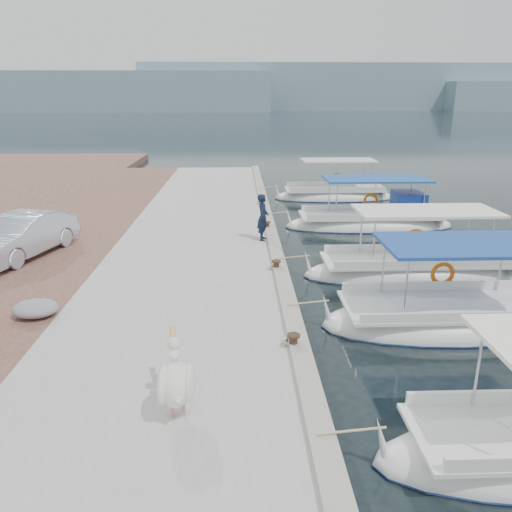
{
  "coord_description": "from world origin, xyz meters",
  "views": [
    {
      "loc": [
        -1.49,
        -13.05,
        5.66
      ],
      "look_at": [
        -1.0,
        0.82,
        1.2
      ],
      "focal_mm": 35.0,
      "sensor_mm": 36.0,
      "label": 1
    }
  ],
  "objects_px": {
    "fishing_caique_d": "(371,223)",
    "parked_car": "(23,235)",
    "fisherman": "(263,217)",
    "fishing_caique_e": "(334,197)",
    "pelican": "(177,381)",
    "fishing_caique_b": "(445,321)",
    "fishing_caique_c": "(414,272)"
  },
  "relations": [
    {
      "from": "fishing_caique_d",
      "to": "parked_car",
      "type": "relative_size",
      "value": 1.76
    },
    {
      "from": "fisherman",
      "to": "parked_car",
      "type": "xyz_separation_m",
      "value": [
        -8.13,
        -1.69,
        -0.16
      ]
    },
    {
      "from": "fisherman",
      "to": "parked_car",
      "type": "distance_m",
      "value": 8.3
    },
    {
      "from": "fishing_caique_e",
      "to": "fisherman",
      "type": "height_order",
      "value": "fisherman"
    },
    {
      "from": "fishing_caique_d",
      "to": "pelican",
      "type": "bearing_deg",
      "value": -116.1
    },
    {
      "from": "fishing_caique_b",
      "to": "fishing_caique_e",
      "type": "bearing_deg",
      "value": 89.29
    },
    {
      "from": "pelican",
      "to": "fishing_caique_d",
      "type": "bearing_deg",
      "value": 63.9
    },
    {
      "from": "fishing_caique_d",
      "to": "fishing_caique_c",
      "type": "bearing_deg",
      "value": -91.97
    },
    {
      "from": "fishing_caique_c",
      "to": "fishing_caique_e",
      "type": "xyz_separation_m",
      "value": [
        -0.26,
        13.01,
        0.0
      ]
    },
    {
      "from": "fishing_caique_e",
      "to": "pelican",
      "type": "xyz_separation_m",
      "value": [
        -6.57,
        -20.98,
        1.02
      ]
    },
    {
      "from": "fishing_caique_c",
      "to": "fishing_caique_e",
      "type": "bearing_deg",
      "value": 91.16
    },
    {
      "from": "fishing_caique_b",
      "to": "fishing_caique_e",
      "type": "distance_m",
      "value": 16.73
    },
    {
      "from": "fishing_caique_c",
      "to": "parked_car",
      "type": "distance_m",
      "value": 13.1
    },
    {
      "from": "fishing_caique_c",
      "to": "pelican",
      "type": "xyz_separation_m",
      "value": [
        -6.83,
        -7.97,
        1.02
      ]
    },
    {
      "from": "fishing_caique_c",
      "to": "parked_car",
      "type": "xyz_separation_m",
      "value": [
        -13.01,
        1.08,
        1.09
      ]
    },
    {
      "from": "fishing_caique_b",
      "to": "fishing_caique_c",
      "type": "height_order",
      "value": "same"
    },
    {
      "from": "fishing_caique_e",
      "to": "parked_car",
      "type": "bearing_deg",
      "value": -136.89
    },
    {
      "from": "fisherman",
      "to": "fishing_caique_d",
      "type": "bearing_deg",
      "value": -46.43
    },
    {
      "from": "parked_car",
      "to": "fishing_caique_e",
      "type": "bearing_deg",
      "value": 59.42
    },
    {
      "from": "fishing_caique_b",
      "to": "fishing_caique_d",
      "type": "bearing_deg",
      "value": 86.09
    },
    {
      "from": "fishing_caique_d",
      "to": "parked_car",
      "type": "xyz_separation_m",
      "value": [
        -13.23,
        -5.34,
        1.03
      ]
    },
    {
      "from": "pelican",
      "to": "fisherman",
      "type": "relative_size",
      "value": 0.93
    },
    {
      "from": "fishing_caique_b",
      "to": "fishing_caique_c",
      "type": "relative_size",
      "value": 0.87
    },
    {
      "from": "fishing_caique_c",
      "to": "fishing_caique_d",
      "type": "bearing_deg",
      "value": 88.03
    },
    {
      "from": "pelican",
      "to": "fisherman",
      "type": "height_order",
      "value": "fisherman"
    },
    {
      "from": "fishing_caique_e",
      "to": "parked_car",
      "type": "xyz_separation_m",
      "value": [
        -12.74,
        -11.93,
        1.09
      ]
    },
    {
      "from": "fishing_caique_c",
      "to": "fisherman",
      "type": "relative_size",
      "value": 4.25
    },
    {
      "from": "fishing_caique_c",
      "to": "pelican",
      "type": "bearing_deg",
      "value": -130.6
    },
    {
      "from": "fishing_caique_d",
      "to": "pelican",
      "type": "xyz_separation_m",
      "value": [
        -7.05,
        -14.39,
        0.95
      ]
    },
    {
      "from": "fishing_caique_b",
      "to": "fishing_caique_e",
      "type": "height_order",
      "value": "same"
    },
    {
      "from": "fisherman",
      "to": "fishing_caique_e",
      "type": "bearing_deg",
      "value": -16.34
    },
    {
      "from": "fishing_caique_d",
      "to": "fishing_caique_e",
      "type": "height_order",
      "value": "same"
    }
  ]
}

